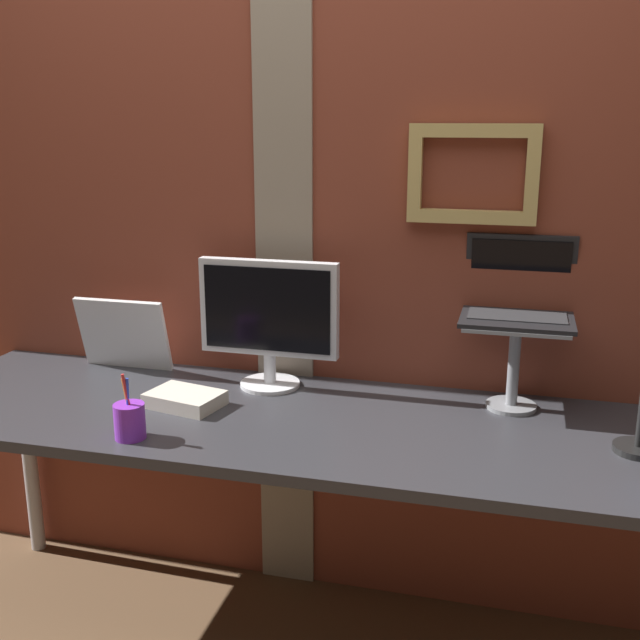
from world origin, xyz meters
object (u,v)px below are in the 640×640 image
at_px(laptop, 518,295).
at_px(pen_cup, 130,420).
at_px(monitor, 269,315).
at_px(whiteboard_panel, 124,334).

bearing_deg(laptop, pen_cup, -150.64).
height_order(monitor, laptop, laptop).
relative_size(laptop, pen_cup, 1.74).
relative_size(monitor, pen_cup, 2.42).
height_order(whiteboard_panel, pen_cup, whiteboard_panel).
bearing_deg(pen_cup, laptop, 29.36).
distance_m(monitor, pen_cup, 0.54).
xyz_separation_m(laptop, whiteboard_panel, (-1.21, -0.03, -0.19)).
height_order(monitor, whiteboard_panel, monitor).
height_order(laptop, pen_cup, laptop).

